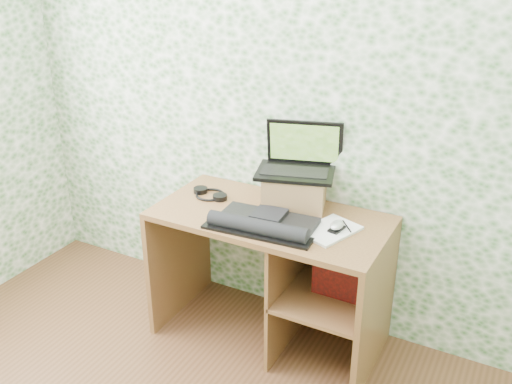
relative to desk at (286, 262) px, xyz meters
The scene contains 10 objects.
wall_back 0.87m from the desk, 105.57° to the left, with size 3.50×3.50×0.00m, color white.
desk is the anchor object (origin of this frame).
riser 0.38m from the desk, 94.92° to the left, with size 0.31×0.26×0.19m, color olive.
laptop 0.54m from the desk, 93.62° to the left, with size 0.45×0.38×0.26m.
keyboard 0.34m from the desk, 104.99° to the right, with size 0.55×0.31×0.08m.
headphones 0.55m from the desk, behind, with size 0.22×0.19×0.03m.
notepad 0.38m from the desk, 11.55° to the right, with size 0.20×0.28×0.01m, color white.
mouse 0.41m from the desk, ahead, with size 0.06×0.10×0.03m, color silver.
pen 0.43m from the desk, ahead, with size 0.01×0.01×0.12m, color black.
red_box 0.31m from the desk, ahead, with size 0.25×0.08×0.29m, color #9B120E.
Camera 1 is at (1.15, -0.88, 2.05)m, focal length 40.00 mm.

